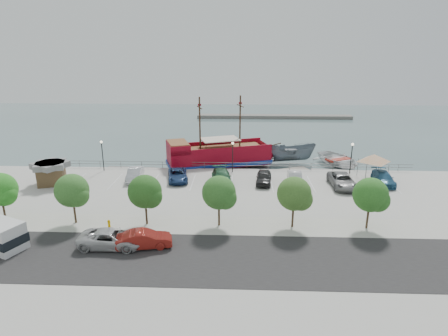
{
  "coord_description": "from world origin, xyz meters",
  "views": [
    {
      "loc": [
        0.78,
        -42.58,
        16.2
      ],
      "look_at": [
        -1.0,
        2.0,
        2.0
      ],
      "focal_mm": 30.0,
      "sensor_mm": 36.0,
      "label": 1
    }
  ],
  "objects": [
    {
      "name": "sidewalk",
      "position": [
        0.0,
        -10.0,
        0.01
      ],
      "size": [
        100.0,
        4.0,
        0.05
      ],
      "primitive_type": "cube",
      "color": "#ABA89A",
      "rests_on": "land_slab"
    },
    {
      "name": "parked_car_f",
      "position": [
        7.88,
        1.85,
        0.77
      ],
      "size": [
        1.84,
        4.75,
        1.54
      ],
      "primitive_type": "imported",
      "rotation": [
        0.0,
        0.0,
        -0.05
      ],
      "color": "silver",
      "rests_on": "land_slab"
    },
    {
      "name": "parked_car_g",
      "position": [
        13.56,
        1.23,
        0.8
      ],
      "size": [
        2.76,
        5.82,
        1.61
      ],
      "primitive_type": "imported",
      "rotation": [
        0.0,
        0.0,
        0.02
      ],
      "color": "gray",
      "rests_on": "land_slab"
    },
    {
      "name": "speedboat",
      "position": [
        16.18,
        13.1,
        -0.16
      ],
      "size": [
        8.66,
        9.77,
        1.68
      ],
      "primitive_type": "imported",
      "rotation": [
        0.0,
        0.0,
        0.44
      ],
      "color": "white",
      "rests_on": "ground"
    },
    {
      "name": "dock_east",
      "position": [
        15.06,
        9.2,
        -0.79
      ],
      "size": [
        7.38,
        2.75,
        0.41
      ],
      "primitive_type": "cube",
      "rotation": [
        0.0,
        0.0,
        -0.1
      ],
      "color": "gray",
      "rests_on": "ground"
    },
    {
      "name": "dock_mid",
      "position": [
        7.57,
        9.2,
        -0.79
      ],
      "size": [
        7.43,
        4.77,
        0.41
      ],
      "primitive_type": "cube",
      "rotation": [
        0.0,
        0.0,
        0.41
      ],
      "color": "gray",
      "rests_on": "ground"
    },
    {
      "name": "street_sedan",
      "position": [
        -7.15,
        -14.41,
        0.77
      ],
      "size": [
        4.91,
        2.55,
        1.54
      ],
      "primitive_type": "imported",
      "rotation": [
        0.0,
        0.0,
        1.78
      ],
      "color": "maroon",
      "rests_on": "street"
    },
    {
      "name": "tree_c",
      "position": [
        -7.85,
        -10.07,
        3.3
      ],
      "size": [
        3.3,
        3.2,
        5.0
      ],
      "color": "#473321",
      "rests_on": "sidewalk"
    },
    {
      "name": "parked_car_d",
      "position": [
        -1.28,
        1.9,
        0.82
      ],
      "size": [
        3.05,
        5.92,
        1.64
      ],
      "primitive_type": "imported",
      "rotation": [
        0.0,
        0.0,
        0.14
      ],
      "color": "#2B603C",
      "rests_on": "land_slab"
    },
    {
      "name": "tree_d",
      "position": [
        -0.85,
        -10.07,
        3.3
      ],
      "size": [
        3.3,
        3.2,
        5.0
      ],
      "color": "#473321",
      "rests_on": "sidewalk"
    },
    {
      "name": "tree_b",
      "position": [
        -14.85,
        -10.07,
        3.3
      ],
      "size": [
        3.3,
        3.2,
        5.0
      ],
      "color": "#473321",
      "rests_on": "sidewalk"
    },
    {
      "name": "lamp_post_mid",
      "position": [
        0.0,
        6.5,
        2.94
      ],
      "size": [
        0.36,
        0.36,
        4.28
      ],
      "color": "black",
      "rests_on": "land_slab"
    },
    {
      "name": "dock_west",
      "position": [
        -15.15,
        9.2,
        -0.79
      ],
      "size": [
        7.27,
        2.37,
        0.41
      ],
      "primitive_type": "cube",
      "rotation": [
        0.0,
        0.0,
        -0.04
      ],
      "color": "slate",
      "rests_on": "ground"
    },
    {
      "name": "parked_car_e",
      "position": [
        4.02,
        2.11,
        0.79
      ],
      "size": [
        2.3,
        4.79,
        1.58
      ],
      "primitive_type": "imported",
      "rotation": [
        0.0,
        0.0,
        -0.1
      ],
      "color": "#252525",
      "rests_on": "land_slab"
    },
    {
      "name": "land_slab",
      "position": [
        0.0,
        -21.0,
        -0.6
      ],
      "size": [
        100.0,
        58.0,
        1.2
      ],
      "primitive_type": "cube",
      "color": "#ADACA4",
      "rests_on": "ground"
    },
    {
      "name": "pirate_ship",
      "position": [
        -0.94,
        11.94,
        0.88
      ],
      "size": [
        18.14,
        10.22,
        11.25
      ],
      "rotation": [
        0.0,
        0.0,
        0.33
      ],
      "color": "maroon",
      "rests_on": "ground"
    },
    {
      "name": "far_shore",
      "position": [
        10.0,
        55.0,
        -0.6
      ],
      "size": [
        40.0,
        3.0,
        0.8
      ],
      "primitive_type": "cube",
      "color": "slate",
      "rests_on": "ground"
    },
    {
      "name": "fire_hydrant",
      "position": [
        -11.44,
        -10.8,
        0.42
      ],
      "size": [
        0.27,
        0.27,
        0.78
      ],
      "rotation": [
        0.0,
        0.0,
        -0.29
      ],
      "color": "#E3A500",
      "rests_on": "sidewalk"
    },
    {
      "name": "parked_car_b",
      "position": [
        -12.58,
        2.72,
        0.79
      ],
      "size": [
        2.07,
        4.91,
        1.58
      ],
      "primitive_type": "imported",
      "rotation": [
        0.0,
        0.0,
        0.09
      ],
      "color": "silver",
      "rests_on": "land_slab"
    },
    {
      "name": "parked_car_c",
      "position": [
        -7.0,
        2.74,
        0.72
      ],
      "size": [
        3.37,
        5.58,
        1.45
      ],
      "primitive_type": "imported",
      "rotation": [
        0.0,
        0.0,
        0.19
      ],
      "color": "navy",
      "rests_on": "land_slab"
    },
    {
      "name": "patrol_boat",
      "position": [
        8.96,
        14.1,
        0.49
      ],
      "size": [
        7.77,
        3.14,
        2.97
      ],
      "primitive_type": "imported",
      "rotation": [
        0.0,
        0.0,
        1.6
      ],
      "color": "slate",
      "rests_on": "ground"
    },
    {
      "name": "tree_e",
      "position": [
        6.15,
        -10.07,
        3.3
      ],
      "size": [
        3.3,
        3.2,
        5.0
      ],
      "color": "#473321",
      "rests_on": "sidewalk"
    },
    {
      "name": "tree_a",
      "position": [
        -21.85,
        -10.07,
        3.3
      ],
      "size": [
        3.3,
        3.2,
        5.0
      ],
      "color": "#473321",
      "rests_on": "sidewalk"
    },
    {
      "name": "parked_car_h",
      "position": [
        19.02,
        2.54,
        0.75
      ],
      "size": [
        2.44,
        5.3,
        1.5
      ],
      "primitive_type": "imported",
      "rotation": [
        0.0,
        0.0,
        -0.07
      ],
      "color": "#2C6286",
      "rests_on": "land_slab"
    },
    {
      "name": "street",
      "position": [
        0.0,
        -16.0,
        0.01
      ],
      "size": [
        100.0,
        8.0,
        0.04
      ],
      "primitive_type": "cube",
      "color": "black",
      "rests_on": "land_slab"
    },
    {
      "name": "lamp_post_right",
      "position": [
        16.0,
        6.5,
        2.94
      ],
      "size": [
        0.36,
        0.36,
        4.28
      ],
      "color": "black",
      "rests_on": "land_slab"
    },
    {
      "name": "tree_f",
      "position": [
        13.15,
        -10.07,
        3.3
      ],
      "size": [
        3.3,
        3.2,
        5.0
      ],
      "color": "#473321",
      "rests_on": "sidewalk"
    },
    {
      "name": "canopy_tent",
      "position": [
        18.26,
        4.43,
        3.31
      ],
      "size": [
        4.83,
        4.83,
        3.81
      ],
      "rotation": [
        0.0,
        0.0,
        0.06
      ],
      "color": "slate",
      "rests_on": "land_slab"
    },
    {
      "name": "shed",
      "position": [
        -22.62,
        0.93,
        1.5
      ],
      "size": [
        4.3,
        4.3,
        2.82
      ],
      "rotation": [
        0.0,
        0.0,
        0.31
      ],
      "color": "brown",
      "rests_on": "land_slab"
    },
    {
      "name": "street_van",
      "position": [
        -9.95,
        -14.4,
        0.78
      ],
      "size": [
        5.6,
        2.61,
        1.55
      ],
      "primitive_type": "imported",
      "rotation": [
        0.0,
        0.0,
        1.57
      ],
      "color": "#BCBCBC",
      "rests_on": "street"
    },
    {
      "name": "ground",
      "position": [
        0.0,
        0.0,
        -1.0
      ],
      "size": [
        160.0,
        160.0,
        0.0
      ],
      "primitive_type": "plane",
      "color": "#506768"
    },
    {
      "name": "seawall_railing",
      "position": [
        0.0,
        7.8,
        0.53
      ],
      "size": [
        50.0,
        0.06,
        1.0
      ],
      "color": "#606060",
      "rests_on": "land_slab"
    },
    {
      "name": "lamp_post_left",
      "position": [
        -18.0,
        6.5,
        2.94
      ],
      "size": [
        0.36,
        0.36,
        4.28
      ],
      "color": "black",
      "rests_on": "land_slab"
    }
  ]
}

